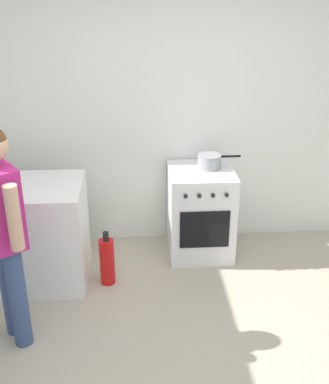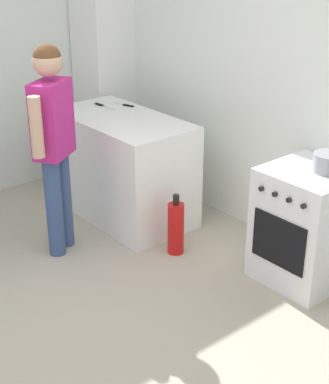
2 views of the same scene
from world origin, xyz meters
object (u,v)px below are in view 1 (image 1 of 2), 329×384
(oven_left, at_px, (200,212))
(fire_extinguisher, at_px, (107,261))
(pot, at_px, (210,161))
(person, at_px, (3,222))

(oven_left, bearing_deg, fire_extinguisher, -151.22)
(oven_left, xyz_separation_m, pot, (0.08, 0.06, 0.49))
(oven_left, relative_size, person, 0.52)
(pot, bearing_deg, oven_left, -142.79)
(person, distance_m, fire_extinguisher, 1.18)
(pot, xyz_separation_m, fire_extinguisher, (-0.95, -0.54, -0.70))
(pot, distance_m, fire_extinguisher, 1.30)
(oven_left, distance_m, pot, 0.50)
(pot, xyz_separation_m, person, (-1.58, -1.20, 0.05))
(oven_left, distance_m, person, 1.96)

